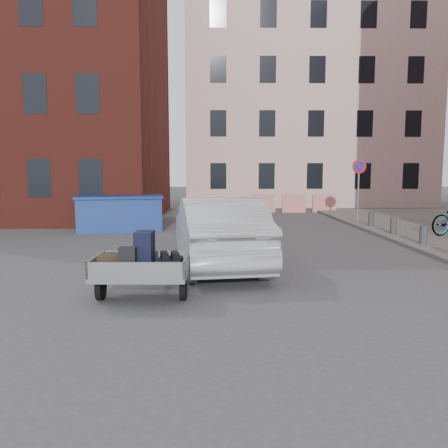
{
  "coord_description": "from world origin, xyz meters",
  "views": [
    {
      "loc": [
        -0.04,
        -9.17,
        2.21
      ],
      "look_at": [
        0.1,
        0.24,
        1.1
      ],
      "focal_mm": 35.0,
      "sensor_mm": 36.0,
      "label": 1
    }
  ],
  "objects": [
    {
      "name": "bollards",
      "position": [
        6.0,
        3.4,
        0.4
      ],
      "size": [
        0.22,
        9.02,
        0.55
      ],
      "color": "#3A3A3D",
      "rests_on": "sidewalk"
    },
    {
      "name": "barriers",
      "position": [
        4.2,
        15.0,
        0.5
      ],
      "size": [
        4.7,
        0.18,
        1.0
      ],
      "color": "red",
      "rests_on": "ground"
    },
    {
      "name": "no_parking_sign",
      "position": [
        6.0,
        9.48,
        2.01
      ],
      "size": [
        0.6,
        0.09,
        2.65
      ],
      "color": "gray",
      "rests_on": "sidewalk"
    },
    {
      "name": "dumpster",
      "position": [
        -3.79,
        7.53,
        0.67
      ],
      "size": [
        3.45,
        2.24,
        1.34
      ],
      "rotation": [
        0.0,
        0.0,
        0.19
      ],
      "color": "navy",
      "rests_on": "ground"
    },
    {
      "name": "building_pink",
      "position": [
        6.0,
        22.0,
        7.0
      ],
      "size": [
        16.0,
        8.0,
        14.0
      ],
      "primitive_type": "cube",
      "color": "#C99E9A",
      "rests_on": "ground"
    },
    {
      "name": "ground",
      "position": [
        0.0,
        0.0,
        0.0
      ],
      "size": [
        120.0,
        120.0,
        0.0
      ],
      "primitive_type": "plane",
      "color": "#38383A",
      "rests_on": "ground"
    },
    {
      "name": "trailer",
      "position": [
        -1.37,
        -1.75,
        0.61
      ],
      "size": [
        1.62,
        1.81,
        1.2
      ],
      "rotation": [
        0.0,
        0.0,
        -0.02
      ],
      "color": "black",
      "rests_on": "ground"
    },
    {
      "name": "building_brick",
      "position": [
        -9.0,
        13.0,
        7.0
      ],
      "size": [
        12.0,
        10.0,
        14.0
      ],
      "primitive_type": "cube",
      "color": "#591E16",
      "rests_on": "ground"
    },
    {
      "name": "silver_car",
      "position": [
        -0.04,
        1.07,
        0.82
      ],
      "size": [
        2.44,
        5.17,
        1.64
      ],
      "primitive_type": "imported",
      "rotation": [
        0.0,
        0.0,
        3.29
      ],
      "color": "#9A9DA1",
      "rests_on": "ground"
    }
  ]
}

